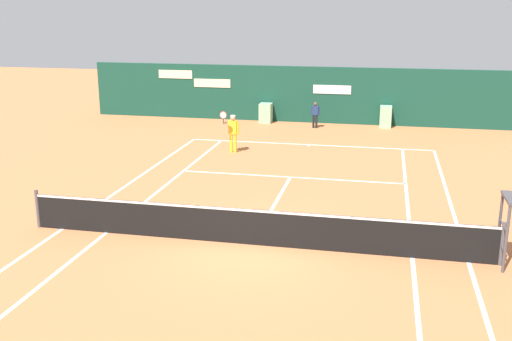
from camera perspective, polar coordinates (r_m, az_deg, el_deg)
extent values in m
plane|color=#C67042|center=(15.44, -0.44, -7.05)|extent=(80.00, 80.00, 0.00)
cube|color=white|center=(26.48, 5.08, 2.46)|extent=(10.60, 0.10, 0.01)
cube|color=white|center=(17.30, -17.91, -5.30)|extent=(0.10, 23.40, 0.01)
cube|color=white|center=(16.71, -14.02, -5.74)|extent=(0.10, 23.40, 0.01)
cube|color=white|center=(15.15, 14.65, -8.03)|extent=(0.10, 23.40, 0.01)
cube|color=white|center=(15.28, 19.57, -8.23)|extent=(0.10, 23.40, 0.01)
cube|color=white|center=(21.39, 3.29, -0.63)|extent=(8.00, 0.10, 0.01)
cube|color=white|center=(18.38, 1.73, -3.32)|extent=(0.10, 6.40, 0.01)
cube|color=white|center=(26.33, 5.04, 2.39)|extent=(0.10, 0.24, 0.01)
cylinder|color=#4C4C51|center=(17.49, -20.05, -3.43)|extent=(0.10, 0.10, 1.07)
cylinder|color=#4C4C51|center=(15.20, 22.37, -6.48)|extent=(0.10, 0.10, 1.07)
cube|color=black|center=(15.26, -0.44, -5.40)|extent=(12.00, 0.03, 0.95)
cube|color=white|center=(15.11, -0.45, -3.83)|extent=(12.00, 0.04, 0.06)
cube|color=#144233|center=(31.40, 6.37, 7.14)|extent=(25.00, 0.24, 2.89)
cube|color=beige|center=(32.90, -7.67, 9.06)|extent=(1.89, 0.02, 0.44)
cube|color=beige|center=(32.32, -4.20, 8.28)|extent=(2.00, 0.02, 0.44)
cube|color=white|center=(31.17, 7.24, 7.65)|extent=(1.93, 0.02, 0.44)
cube|color=#8CB793|center=(31.43, 0.93, 5.50)|extent=(0.63, 0.70, 1.00)
cube|color=#8CB793|center=(30.85, 12.23, 5.02)|extent=(0.58, 0.70, 1.07)
cylinder|color=#47474C|center=(14.72, 22.71, -6.05)|extent=(0.07, 0.07, 1.62)
cylinder|color=#47474C|center=(15.56, 22.14, -4.86)|extent=(0.07, 0.07, 1.62)
cylinder|color=#47474C|center=(15.25, 22.29, -6.58)|extent=(0.04, 0.81, 0.04)
cylinder|color=#47474C|center=(15.09, 22.48, -4.86)|extent=(0.04, 0.81, 0.04)
cylinder|color=yellow|center=(24.92, -1.99, 2.62)|extent=(0.13, 0.13, 0.79)
cylinder|color=yellow|center=(24.98, -2.37, 2.65)|extent=(0.13, 0.13, 0.79)
cube|color=yellow|center=(24.81, -2.20, 4.14)|extent=(0.37, 0.23, 0.55)
sphere|color=tan|center=(24.74, -2.21, 5.01)|extent=(0.22, 0.22, 0.22)
cylinder|color=white|center=(24.73, -2.21, 5.20)|extent=(0.21, 0.21, 0.06)
cylinder|color=yellow|center=(24.75, -1.72, 4.02)|extent=(0.08, 0.08, 0.53)
cylinder|color=tan|center=(24.60, -2.90, 4.57)|extent=(0.14, 0.54, 0.08)
cylinder|color=black|center=(24.34, -3.13, 4.71)|extent=(0.03, 0.03, 0.22)
torus|color=#DB3838|center=(24.30, -3.14, 5.29)|extent=(0.30, 0.06, 0.30)
cylinder|color=silver|center=(24.30, -3.14, 5.29)|extent=(0.26, 0.03, 0.26)
cylinder|color=black|center=(30.15, 5.77, 4.66)|extent=(0.11, 0.11, 0.66)
cylinder|color=black|center=(30.17, 5.49, 4.68)|extent=(0.11, 0.11, 0.66)
cube|color=navy|center=(30.06, 5.65, 5.72)|extent=(0.30, 0.17, 0.46)
sphere|color=brown|center=(30.01, 5.67, 6.32)|extent=(0.18, 0.18, 0.18)
cylinder|color=navy|center=(30.05, 6.00, 5.64)|extent=(0.07, 0.07, 0.44)
cylinder|color=navy|center=(30.09, 5.31, 5.67)|extent=(0.07, 0.07, 0.44)
sphere|color=#CCE033|center=(25.45, -1.44, 2.06)|extent=(0.07, 0.07, 0.07)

